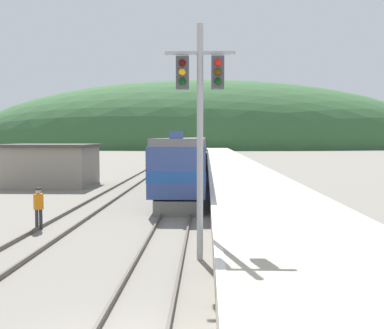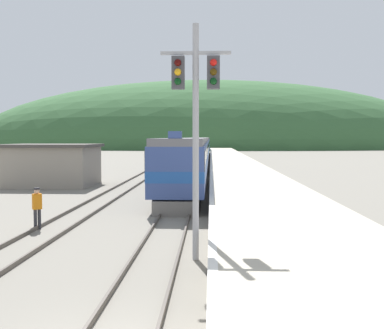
{
  "view_description": "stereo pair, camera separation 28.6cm",
  "coord_description": "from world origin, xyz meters",
  "px_view_note": "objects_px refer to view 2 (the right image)",
  "views": [
    {
      "loc": [
        1.47,
        -7.43,
        3.91
      ],
      "look_at": [
        0.64,
        19.39,
        2.28
      ],
      "focal_mm": 42.0,
      "sensor_mm": 36.0,
      "label": 1
    },
    {
      "loc": [
        1.75,
        -7.42,
        3.91
      ],
      "look_at": [
        0.64,
        19.39,
        2.28
      ],
      "focal_mm": 42.0,
      "sensor_mm": 36.0,
      "label": 2
    }
  ],
  "objects_px": {
    "carriage_second": "(196,152)",
    "signal_mast_main": "(196,107)",
    "carriage_third": "(201,148)",
    "express_train_lead_car": "(186,163)",
    "track_worker": "(37,206)",
    "carriage_fourth": "(203,145)"
  },
  "relations": [
    {
      "from": "carriage_second",
      "to": "signal_mast_main",
      "type": "xyz_separation_m",
      "value": [
        1.28,
        -40.26,
        2.78
      ]
    },
    {
      "from": "carriage_second",
      "to": "carriage_third",
      "type": "bearing_deg",
      "value": 90.0
    },
    {
      "from": "express_train_lead_car",
      "to": "track_worker",
      "type": "relative_size",
      "value": 11.52
    },
    {
      "from": "signal_mast_main",
      "to": "track_worker",
      "type": "relative_size",
      "value": 4.19
    },
    {
      "from": "carriage_fourth",
      "to": "signal_mast_main",
      "type": "xyz_separation_m",
      "value": [
        1.28,
        -87.46,
        2.78
      ]
    },
    {
      "from": "carriage_fourth",
      "to": "express_train_lead_car",
      "type": "bearing_deg",
      "value": -90.0
    },
    {
      "from": "carriage_second",
      "to": "carriage_third",
      "type": "height_order",
      "value": "same"
    },
    {
      "from": "signal_mast_main",
      "to": "carriage_third",
      "type": "bearing_deg",
      "value": 91.15
    },
    {
      "from": "signal_mast_main",
      "to": "track_worker",
      "type": "xyz_separation_m",
      "value": [
        -6.89,
        4.49,
        -3.86
      ]
    },
    {
      "from": "carriage_second",
      "to": "signal_mast_main",
      "type": "relative_size",
      "value": 3.06
    },
    {
      "from": "carriage_second",
      "to": "express_train_lead_car",
      "type": "bearing_deg",
      "value": -90.0
    },
    {
      "from": "express_train_lead_car",
      "to": "track_worker",
      "type": "xyz_separation_m",
      "value": [
        -5.61,
        -13.07,
        -1.09
      ]
    },
    {
      "from": "carriage_fourth",
      "to": "signal_mast_main",
      "type": "bearing_deg",
      "value": -89.16
    },
    {
      "from": "express_train_lead_car",
      "to": "signal_mast_main",
      "type": "bearing_deg",
      "value": -85.82
    },
    {
      "from": "carriage_second",
      "to": "track_worker",
      "type": "bearing_deg",
      "value": -98.91
    },
    {
      "from": "track_worker",
      "to": "express_train_lead_car",
      "type": "bearing_deg",
      "value": 66.78
    },
    {
      "from": "carriage_second",
      "to": "carriage_fourth",
      "type": "height_order",
      "value": "same"
    },
    {
      "from": "carriage_second",
      "to": "carriage_fourth",
      "type": "relative_size",
      "value": 1.0
    },
    {
      "from": "carriage_second",
      "to": "carriage_third",
      "type": "distance_m",
      "value": 23.6
    },
    {
      "from": "carriage_third",
      "to": "carriage_fourth",
      "type": "height_order",
      "value": "same"
    },
    {
      "from": "signal_mast_main",
      "to": "track_worker",
      "type": "distance_m",
      "value": 9.09
    },
    {
      "from": "carriage_third",
      "to": "signal_mast_main",
      "type": "bearing_deg",
      "value": -88.85
    }
  ]
}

